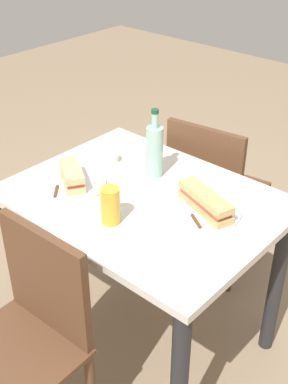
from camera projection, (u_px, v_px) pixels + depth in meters
name	position (u px, v px, depth m)	size (l,w,h in m)	color
ground_plane	(144.00, 335.00, 2.29)	(8.00, 8.00, 0.00)	#8C755B
dining_table	(144.00, 225.00, 1.96)	(1.00, 0.76, 0.75)	beige
chair_far	(28.00, 333.00, 1.67)	(0.41, 0.41, 0.85)	brown
chair_near	(211.00, 189.00, 2.44)	(0.45, 0.45, 0.85)	brown
plate_near	(204.00, 211.00, 1.80)	(0.26, 0.26, 0.01)	white
baguette_sandwich_near	(205.00, 202.00, 1.77)	(0.26, 0.15, 0.07)	tan
knife_near	(192.00, 215.00, 1.76)	(0.16, 0.11, 0.01)	silver
plate_far	(73.00, 185.00, 1.95)	(0.26, 0.26, 0.01)	white
baguette_sandwich_far	(72.00, 175.00, 1.93)	(0.20, 0.16, 0.07)	#DBB77A
knife_far	(57.00, 186.00, 1.92)	(0.13, 0.14, 0.01)	silver
water_bottle	(155.00, 150.00, 1.97)	(0.07, 0.07, 0.28)	#99C6B7
beer_glass	(110.00, 205.00, 1.72)	(0.07, 0.07, 0.13)	gold
olive_bowl	(110.00, 157.00, 2.13)	(0.08, 0.08, 0.03)	silver
paper_napkin	(200.00, 175.00, 2.02)	(0.14, 0.14, 0.00)	white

